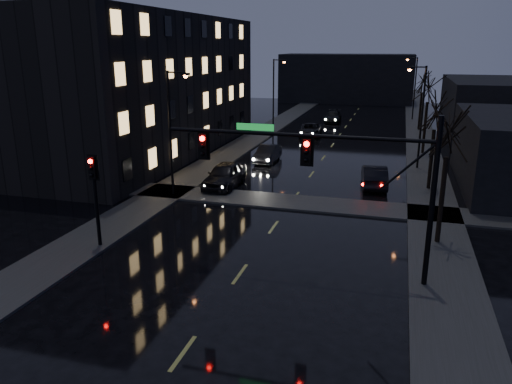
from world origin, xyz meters
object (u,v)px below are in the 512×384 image
Objects in this scene: oncoming_car_c at (310,130)px; oncoming_car_a at (225,175)px; oncoming_car_b at (268,154)px; oncoming_car_d at (333,117)px; lead_car at (374,176)px.

oncoming_car_a is at bearing -101.24° from oncoming_car_c.
oncoming_car_d reaches higher than oncoming_car_b.
lead_car is (9.95, 2.95, -0.09)m from oncoming_car_a.
oncoming_car_c is at bearing 84.51° from oncoming_car_a.
oncoming_car_d is 1.06× the size of lead_car.
lead_car is at bearing 16.77° from oncoming_car_a.
oncoming_car_d is at bearing 79.20° from oncoming_car_c.
oncoming_car_a reaches higher than oncoming_car_b.
oncoming_car_d is at bearing -83.54° from lead_car.
oncoming_car_a is 1.02× the size of oncoming_car_c.
oncoming_car_c is 1.01× the size of oncoming_car_d.
oncoming_car_d is (0.99, 10.70, 0.03)m from oncoming_car_c.
oncoming_car_a is 8.41m from oncoming_car_b.
oncoming_car_b is at bearing 84.31° from oncoming_car_a.
oncoming_car_a is 21.81m from oncoming_car_c.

